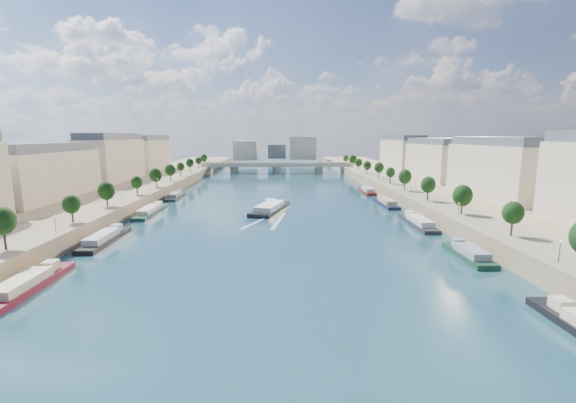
{
  "coord_description": "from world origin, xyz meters",
  "views": [
    {
      "loc": [
        1.02,
        -61.41,
        28.23
      ],
      "look_at": [
        4.56,
        73.53,
        5.0
      ],
      "focal_mm": 24.0,
      "sensor_mm": 36.0,
      "label": 1
    }
  ],
  "objects": [
    {
      "name": "ground",
      "position": [
        0.0,
        100.0,
        0.0
      ],
      "size": [
        700.0,
        700.0,
        0.0
      ],
      "primitive_type": "plane",
      "color": "#0C2838",
      "rests_on": "ground"
    },
    {
      "name": "moored_barges_right",
      "position": [
        45.5,
        57.32,
        0.84
      ],
      "size": [
        5.0,
        161.6,
        3.6
      ],
      "color": "black",
      "rests_on": "ground"
    },
    {
      "name": "pave_left",
      "position": [
        -57.0,
        100.0,
        5.05
      ],
      "size": [
        14.0,
        520.0,
        0.1
      ],
      "primitive_type": "cube",
      "color": "gray",
      "rests_on": "quay_left"
    },
    {
      "name": "buildings_right",
      "position": [
        85.0,
        112.0,
        16.45
      ],
      "size": [
        16.0,
        226.0,
        23.2
      ],
      "color": "beige",
      "rests_on": "ground"
    },
    {
      "name": "skyline",
      "position": [
        3.19,
        319.52,
        14.66
      ],
      "size": [
        79.0,
        42.0,
        22.0
      ],
      "color": "beige",
      "rests_on": "ground"
    },
    {
      "name": "lamps_right",
      "position": [
        52.5,
        105.0,
        7.78
      ],
      "size": [
        0.36,
        200.36,
        4.28
      ],
      "color": "black",
      "rests_on": "ground"
    },
    {
      "name": "trees_left",
      "position": [
        -55.0,
        102.0,
        10.48
      ],
      "size": [
        4.8,
        268.8,
        8.26
      ],
      "color": "#382B1E",
      "rests_on": "ground"
    },
    {
      "name": "moored_barges_left",
      "position": [
        -45.5,
        57.94,
        0.84
      ],
      "size": [
        5.0,
        126.37,
        3.6
      ],
      "color": "maroon",
      "rests_on": "ground"
    },
    {
      "name": "quay_right",
      "position": [
        72.0,
        100.0,
        2.5
      ],
      "size": [
        44.0,
        520.0,
        5.0
      ],
      "primitive_type": "cube",
      "color": "#9E8460",
      "rests_on": "ground"
    },
    {
      "name": "buildings_left",
      "position": [
        -85.0,
        112.0,
        16.45
      ],
      "size": [
        16.0,
        226.0,
        23.2
      ],
      "color": "beige",
      "rests_on": "ground"
    },
    {
      "name": "wake",
      "position": [
        -2.03,
        64.81,
        0.02
      ],
      "size": [
        14.78,
        25.85,
        0.04
      ],
      "color": "silver",
      "rests_on": "ground"
    },
    {
      "name": "quay_left",
      "position": [
        -72.0,
        100.0,
        2.5
      ],
      "size": [
        44.0,
        520.0,
        5.0
      ],
      "primitive_type": "cube",
      "color": "#9E8460",
      "rests_on": "ground"
    },
    {
      "name": "bridge",
      "position": [
        0.0,
        230.04,
        5.08
      ],
      "size": [
        112.0,
        12.0,
        8.15
      ],
      "color": "#C1B79E",
      "rests_on": "ground"
    },
    {
      "name": "pave_right",
      "position": [
        57.0,
        100.0,
        5.05
      ],
      "size": [
        14.0,
        520.0,
        0.1
      ],
      "primitive_type": "cube",
      "color": "gray",
      "rests_on": "quay_right"
    },
    {
      "name": "trees_right",
      "position": [
        55.0,
        110.0,
        10.48
      ],
      "size": [
        4.8,
        268.8,
        8.26
      ],
      "color": "#382B1E",
      "rests_on": "ground"
    },
    {
      "name": "lamps_left",
      "position": [
        -52.5,
        90.0,
        7.78
      ],
      "size": [
        0.36,
        200.36,
        4.28
      ],
      "color": "black",
      "rests_on": "ground"
    },
    {
      "name": "tour_barge",
      "position": [
        -2.03,
        81.39,
        1.08
      ],
      "size": [
        15.69,
        29.41,
        3.84
      ],
      "rotation": [
        0.0,
        0.0,
        -0.28
      ],
      "color": "black",
      "rests_on": "ground"
    }
  ]
}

